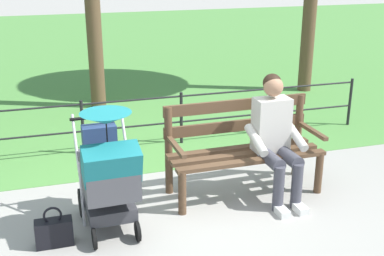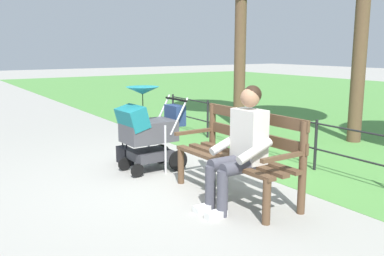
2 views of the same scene
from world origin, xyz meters
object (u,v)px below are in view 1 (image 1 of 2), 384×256
Objects in this scene: person_on_bench at (276,135)px; park_bench at (242,144)px; stroller at (108,170)px; handbag at (54,232)px.

park_bench is at bearing -39.74° from person_on_bench.
park_bench is at bearing -164.30° from stroller.
person_on_bench reaches higher than stroller.
person_on_bench reaches higher than handbag.
stroller reaches higher than handbag.
person_on_bench reaches higher than park_bench.
park_bench is 2.07m from handbag.
person_on_bench is at bearing -173.86° from stroller.
person_on_bench is (-0.27, 0.22, 0.15)m from park_bench.
person_on_bench is 1.11× the size of stroller.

